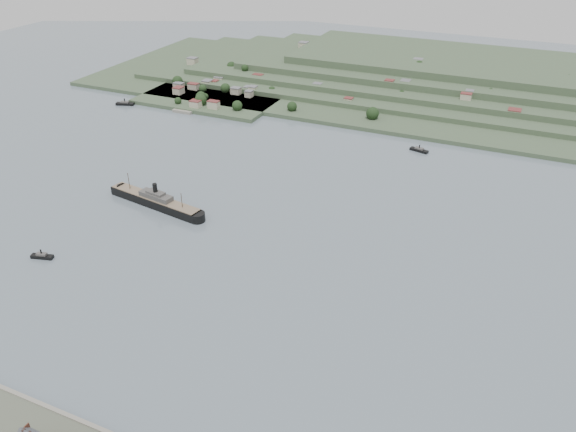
% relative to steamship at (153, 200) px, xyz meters
% --- Properties ---
extents(ground, '(1400.00, 1400.00, 0.00)m').
position_rel_steamship_xyz_m(ground, '(114.45, -26.75, -4.09)').
color(ground, slate).
rests_on(ground, ground).
extents(far_peninsula, '(760.00, 309.00, 30.00)m').
position_rel_steamship_xyz_m(far_peninsula, '(142.36, 366.34, 7.79)').
color(far_peninsula, '#3C5438').
rests_on(far_peninsula, ground).
extents(steamship, '(92.00, 24.30, 22.15)m').
position_rel_steamship_xyz_m(steamship, '(0.00, 0.00, 0.00)').
color(steamship, black).
rests_on(steamship, ground).
extents(tugboat, '(14.68, 7.38, 6.38)m').
position_rel_steamship_xyz_m(tugboat, '(-22.45, -86.00, -2.53)').
color(tugboat, black).
rests_on(tugboat, ground).
extents(ferry_west, '(20.22, 11.03, 7.31)m').
position_rel_steamship_xyz_m(ferry_west, '(-161.05, 172.56, -2.33)').
color(ferry_west, black).
rests_on(ferry_west, ground).
extents(ferry_east, '(17.24, 8.61, 6.23)m').
position_rel_steamship_xyz_m(ferry_east, '(157.12, 177.25, -2.59)').
color(ferry_east, black).
rests_on(ferry_east, ground).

